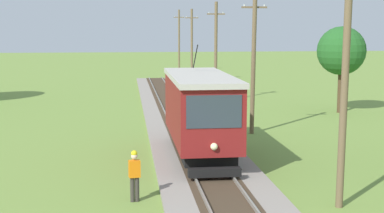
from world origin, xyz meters
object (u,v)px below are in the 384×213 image
(track_worker, at_px, (135,173))
(utility_pole_near_tram, at_px, (345,86))
(utility_pole_horizon, at_px, (179,40))
(utility_pole_mid, at_px, (253,61))
(utility_pole_far, at_px, (216,52))
(utility_pole_distant, at_px, (192,45))
(tree_right_far, at_px, (341,51))
(red_tram, at_px, (200,111))

(track_worker, bearing_deg, utility_pole_near_tram, 69.02)
(utility_pole_near_tram, bearing_deg, utility_pole_horizon, 90.00)
(utility_pole_mid, relative_size, track_worker, 4.43)
(utility_pole_far, bearing_deg, track_worker, -105.50)
(utility_pole_distant, relative_size, tree_right_far, 1.31)
(red_tram, height_order, utility_pole_distant, utility_pole_distant)
(red_tram, bearing_deg, utility_pole_distant, 83.84)
(utility_pole_distant, height_order, track_worker, utility_pole_distant)
(utility_pole_far, bearing_deg, utility_pole_near_tram, -90.00)
(utility_pole_far, relative_size, utility_pole_horizon, 0.96)
(red_tram, relative_size, utility_pole_distant, 1.09)
(utility_pole_horizon, height_order, track_worker, utility_pole_horizon)
(utility_pole_distant, distance_m, tree_right_far, 23.05)
(tree_right_far, bearing_deg, utility_pole_far, 142.69)
(utility_pole_distant, xyz_separation_m, utility_pole_horizon, (0.00, 14.15, 0.17))
(utility_pole_distant, bearing_deg, utility_pole_far, -90.00)
(utility_pole_horizon, distance_m, track_worker, 54.57)
(tree_right_far, bearing_deg, utility_pole_mid, -138.33)
(utility_pole_distant, distance_m, utility_pole_horizon, 14.16)
(utility_pole_mid, bearing_deg, track_worker, -120.60)
(utility_pole_near_tram, relative_size, utility_pole_mid, 0.99)
(utility_pole_distant, relative_size, track_worker, 4.37)
(utility_pole_near_tram, bearing_deg, utility_pole_distant, 90.00)
(utility_pole_far, bearing_deg, tree_right_far, -37.31)
(utility_pole_far, bearing_deg, utility_pole_horizon, 90.00)
(utility_pole_near_tram, distance_m, utility_pole_far, 25.58)
(utility_pole_horizon, bearing_deg, track_worker, -97.05)
(utility_pole_mid, distance_m, tree_right_far, 10.39)
(utility_pole_near_tram, xyz_separation_m, utility_pole_mid, (-0.00, 12.76, 0.02))
(utility_pole_mid, distance_m, track_worker, 13.49)
(red_tram, distance_m, utility_pole_far, 18.77)
(utility_pole_mid, height_order, tree_right_far, utility_pole_mid)
(utility_pole_mid, distance_m, utility_pole_distant, 28.60)
(utility_pole_distant, distance_m, track_worker, 40.58)
(utility_pole_mid, relative_size, tree_right_far, 1.33)
(utility_pole_near_tram, distance_m, utility_pole_horizon, 55.52)
(utility_pole_near_tram, bearing_deg, red_tram, 116.87)
(red_tram, height_order, utility_pole_mid, utility_pole_mid)
(utility_pole_far, distance_m, tree_right_far, 9.76)
(red_tram, bearing_deg, utility_pole_near_tram, -63.13)
(utility_pole_mid, distance_m, utility_pole_horizon, 42.76)
(track_worker, relative_size, tree_right_far, 0.30)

